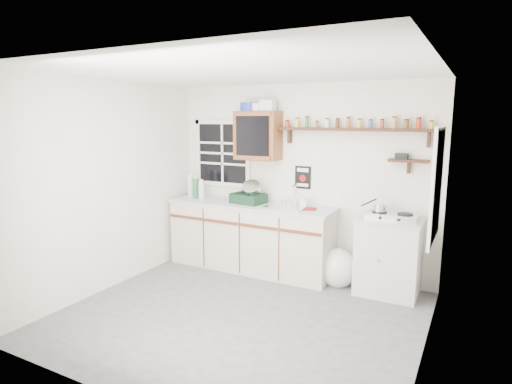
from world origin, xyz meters
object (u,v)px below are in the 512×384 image
main_cabinet (251,236)px  hotplate (392,216)px  upper_cabinet (258,136)px  dish_rack (249,196)px  right_cabinet (388,256)px  spice_shelf (354,128)px

main_cabinet → hotplate: hotplate is taller
upper_cabinet → hotplate: bearing=-4.4°
main_cabinet → dish_rack: dish_rack is taller
upper_cabinet → right_cabinet: bearing=-3.8°
main_cabinet → upper_cabinet: size_ratio=3.55×
right_cabinet → spice_shelf: size_ratio=0.48×
main_cabinet → dish_rack: size_ratio=4.88×
right_cabinet → upper_cabinet: (-1.80, 0.12, 1.37)m
upper_cabinet → hotplate: (1.82, -0.14, -0.88)m
spice_shelf → upper_cabinet: bearing=-176.9°
right_cabinet → spice_shelf: (-0.52, 0.19, 1.48)m
dish_rack → spice_shelf: bearing=17.3°
spice_shelf → hotplate: size_ratio=3.36×
upper_cabinet → hotplate: size_ratio=1.14×
main_cabinet → spice_shelf: 1.99m
spice_shelf → dish_rack: size_ratio=4.03×
spice_shelf → right_cabinet: bearing=-20.0°
main_cabinet → spice_shelf: (1.32, 0.21, 1.47)m
hotplate → main_cabinet: bearing=-180.0°
main_cabinet → hotplate: (1.85, 0.01, 0.49)m
right_cabinet → upper_cabinet: size_ratio=1.40×
main_cabinet → upper_cabinet: upper_cabinet is taller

